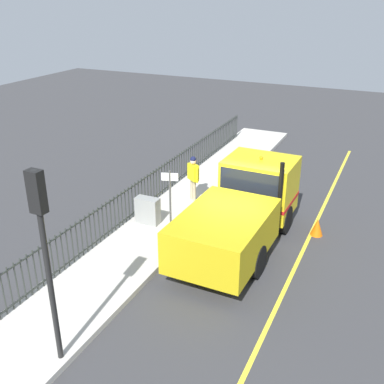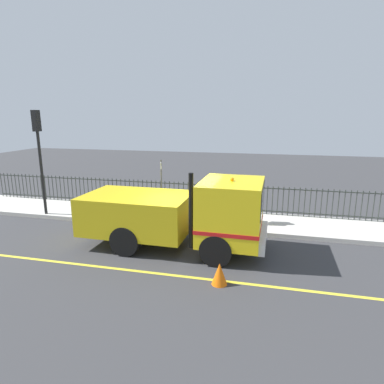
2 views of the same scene
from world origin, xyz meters
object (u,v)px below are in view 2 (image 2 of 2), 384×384
traffic_light_near (38,142)px  utility_cabinet (195,204)px  work_truck (187,211)px  traffic_cone (220,274)px  worker_standing (251,197)px  street_sign (161,184)px

traffic_light_near → utility_cabinet: 6.97m
work_truck → traffic_cone: size_ratio=10.30×
worker_standing → traffic_cone: size_ratio=2.95×
work_truck → street_sign: size_ratio=2.43×
utility_cabinet → street_sign: 2.06m
work_truck → traffic_cone: bearing=35.2°
traffic_cone → street_sign: street_sign is taller
work_truck → worker_standing: work_truck is taller
work_truck → utility_cabinet: work_truck is taller
work_truck → street_sign: bearing=-140.4°
traffic_cone → street_sign: 5.11m
worker_standing → utility_cabinet: bearing=-70.3°
traffic_light_near → traffic_cone: size_ratio=7.37×
utility_cabinet → traffic_cone: size_ratio=1.57×
traffic_light_near → street_sign: size_ratio=1.74×
work_truck → worker_standing: bearing=145.7°
traffic_cone → street_sign: size_ratio=0.24×
traffic_light_near → utility_cabinet: traffic_light_near is taller
traffic_light_near → street_sign: (0.02, -5.28, -1.52)m
traffic_light_near → worker_standing: bearing=97.2°
traffic_light_near → traffic_cone: (-3.94, -8.18, -2.94)m
worker_standing → traffic_cone: (-4.77, 0.49, -0.93)m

